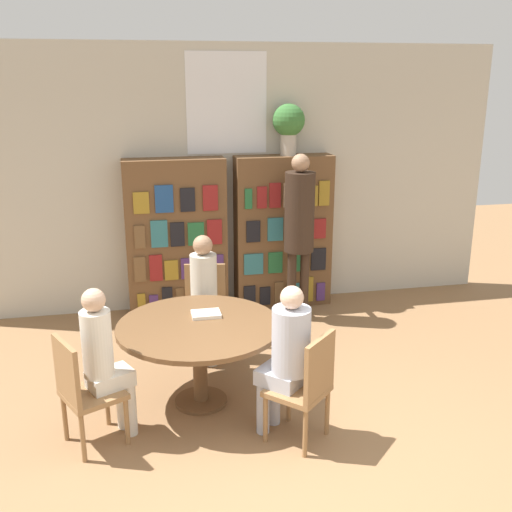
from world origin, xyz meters
TOP-DOWN VIEW (x-y plane):
  - ground_plane at (0.00, 0.00)m, footprint 16.00×16.00m
  - wall_back at (0.00, 3.54)m, footprint 6.40×0.07m
  - bookshelf_left at (-0.62, 3.34)m, footprint 1.12×0.34m
  - bookshelf_right at (0.62, 3.34)m, footprint 1.12×0.34m
  - flower_vase at (0.67, 3.35)m, footprint 0.36×0.36m
  - reading_table at (-0.62, 1.24)m, footprint 1.34×1.34m
  - chair_near_camera at (-1.52, 0.80)m, footprint 0.54×0.54m
  - chair_left_side at (-0.45, 2.24)m, footprint 0.46×0.46m
  - chair_far_side at (0.09, 0.52)m, footprint 0.57×0.57m
  - seated_reader_left at (-0.48, 2.06)m, footprint 0.30×0.38m
  - seated_reader_right at (-0.04, 0.65)m, footprint 0.43×0.43m
  - seated_reader_back at (-1.35, 0.88)m, footprint 0.38×0.34m
  - librarian_standing at (0.67, 2.84)m, footprint 0.32×0.59m
  - open_book_on_table at (-0.54, 1.40)m, footprint 0.24×0.18m

SIDE VIEW (x-z plane):
  - ground_plane at x=0.00m, z-range 0.00..0.00m
  - chair_near_camera at x=-1.52m, z-range 0.04..0.92m
  - chair_left_side at x=-0.45m, z-range 0.04..0.92m
  - chair_far_side at x=0.09m, z-range 0.04..0.92m
  - reading_table at x=-0.62m, z-range 0.26..0.97m
  - seated_reader_back at x=-1.35m, z-range 0.06..1.27m
  - seated_reader_left at x=-0.48m, z-range 0.08..1.30m
  - seated_reader_right at x=-0.04m, z-range 0.08..1.30m
  - open_book_on_table at x=-0.54m, z-range 0.71..0.74m
  - bookshelf_left at x=-0.62m, z-range 0.00..1.78m
  - bookshelf_right at x=0.62m, z-range 0.00..1.78m
  - librarian_standing at x=0.67m, z-range 0.22..2.08m
  - wall_back at x=0.00m, z-range 0.01..3.01m
  - flower_vase at x=0.67m, z-range 1.85..2.42m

